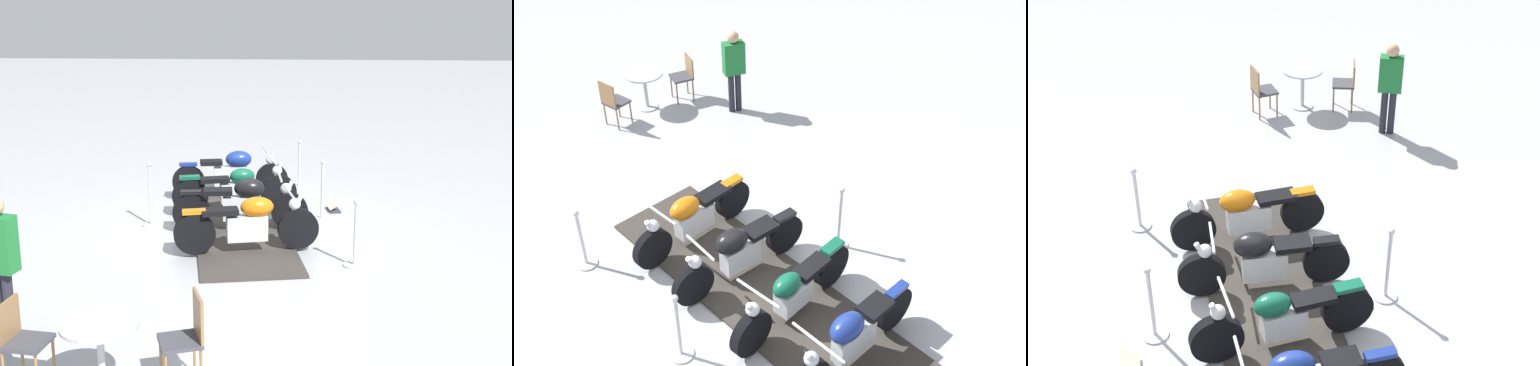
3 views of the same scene
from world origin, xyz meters
TOP-DOWN VIEW (x-y plane):
  - ground_plane at (0.00, 0.00)m, footprint 80.00×80.00m
  - display_platform at (0.00, 0.00)m, footprint 2.47×5.53m
  - motorcycle_copper at (-0.32, 1.54)m, footprint 2.17×0.85m
  - motorcycle_black at (-0.13, 0.51)m, footprint 2.24×0.62m
  - motorcycle_forest at (0.07, -0.52)m, footprint 2.22×0.88m
  - motorcycle_navy at (0.25, -1.55)m, footprint 2.24×0.80m
  - stanchion_left_mid at (1.46, 0.28)m, footprint 0.31×0.31m
  - stanchion_right_mid at (-1.46, -0.28)m, footprint 0.33×0.33m
  - stanchion_right_front at (-1.88, 1.95)m, footprint 0.32×0.32m
  - cafe_table at (0.74, 5.56)m, footprint 0.74×0.74m
  - cafe_chair_near_table at (-0.03, 5.28)m, footprint 0.51×0.51m
  - cafe_chair_across_table at (1.55, 5.46)m, footprint 0.44×0.44m
  - bystander_person at (2.15, 4.51)m, footprint 0.44×0.30m

SIDE VIEW (x-z plane):
  - ground_plane at x=0.00m, z-range 0.00..0.00m
  - display_platform at x=0.00m, z-range 0.00..0.04m
  - stanchion_right_front at x=-1.88m, z-range -0.18..0.83m
  - stanchion_right_mid at x=-1.46m, z-range -0.19..0.89m
  - stanchion_left_mid at x=1.46m, z-range -0.18..0.93m
  - motorcycle_forest at x=0.07m, z-range -0.01..0.93m
  - motorcycle_copper at x=-0.32m, z-range 0.02..0.95m
  - motorcycle_black at x=-0.13m, z-range 0.04..0.96m
  - motorcycle_navy at x=0.25m, z-range 0.06..0.99m
  - cafe_chair_near_table at x=-0.03m, z-range 0.07..1.01m
  - cafe_chair_across_table at x=1.55m, z-range 0.09..0.99m
  - cafe_table at x=0.74m, z-range 0.19..0.96m
  - bystander_person at x=2.15m, z-range 0.16..1.83m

